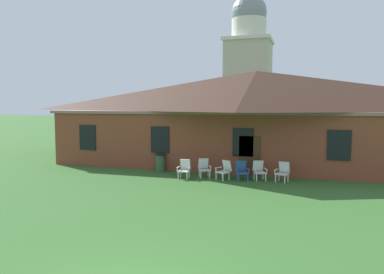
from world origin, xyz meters
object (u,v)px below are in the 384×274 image
at_px(lawn_chair_by_porch, 184,169).
at_px(lawn_chair_middle, 242,170).
at_px(lawn_chair_left_end, 224,170).
at_px(lawn_chair_right_end, 259,170).
at_px(lawn_chair_far_side, 283,171).
at_px(lawn_chair_near_door, 204,167).
at_px(trash_bin, 160,163).

bearing_deg(lawn_chair_by_porch, lawn_chair_middle, 7.75).
distance_m(lawn_chair_left_end, lawn_chair_right_end, 1.72).
xyz_separation_m(lawn_chair_right_end, lawn_chair_far_side, (1.15, -0.02, 0.00)).
bearing_deg(lawn_chair_right_end, lawn_chair_by_porch, -169.04).
relative_size(lawn_chair_by_porch, lawn_chair_far_side, 1.00).
bearing_deg(lawn_chair_far_side, lawn_chair_left_end, -172.41).
relative_size(lawn_chair_near_door, lawn_chair_far_side, 1.00).
distance_m(lawn_chair_by_porch, trash_bin, 2.36).
distance_m(lawn_chair_by_porch, lawn_chair_left_end, 2.03).
height_order(lawn_chair_right_end, lawn_chair_far_side, same).
xyz_separation_m(lawn_chair_left_end, lawn_chair_middle, (0.85, 0.07, 0.00)).
distance_m(lawn_chair_right_end, lawn_chair_far_side, 1.15).
distance_m(lawn_chair_left_end, trash_bin, 4.05).
xyz_separation_m(lawn_chair_near_door, lawn_chair_left_end, (1.14, -0.29, 0.00)).
height_order(lawn_chair_middle, trash_bin, trash_bin).
relative_size(lawn_chair_near_door, lawn_chair_middle, 1.00).
xyz_separation_m(lawn_chair_by_porch, lawn_chair_middle, (2.86, 0.39, 0.00)).
bearing_deg(lawn_chair_middle, lawn_chair_right_end, 21.54).
bearing_deg(lawn_chair_near_door, lawn_chair_left_end, -14.35).
xyz_separation_m(lawn_chair_right_end, trash_bin, (-5.58, 0.68, -0.00)).
relative_size(lawn_chair_middle, lawn_chair_far_side, 1.00).
xyz_separation_m(lawn_chair_left_end, lawn_chair_right_end, (1.67, 0.40, 0.00)).
relative_size(lawn_chair_middle, trash_bin, 0.98).
height_order(lawn_chair_near_door, lawn_chair_middle, same).
bearing_deg(trash_bin, lawn_chair_by_porch, -36.26).
distance_m(lawn_chair_near_door, lawn_chair_left_end, 1.18).
height_order(lawn_chair_by_porch, lawn_chair_far_side, same).
relative_size(lawn_chair_right_end, lawn_chair_far_side, 1.00).
distance_m(lawn_chair_far_side, trash_bin, 6.77).
relative_size(lawn_chair_by_porch, lawn_chair_near_door, 1.00).
bearing_deg(lawn_chair_near_door, lawn_chair_far_side, 1.23).
bearing_deg(lawn_chair_far_side, lawn_chair_middle, -171.30).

